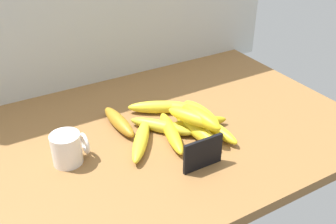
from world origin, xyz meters
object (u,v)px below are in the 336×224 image
banana_9 (161,107)px  banana_11 (201,117)px  banana_5 (175,108)px  banana_6 (119,122)px  banana_0 (161,126)px  banana_8 (201,114)px  banana_3 (214,128)px  banana_10 (192,118)px  banana_1 (196,129)px  banana_4 (141,140)px  chalkboard_sign (203,155)px  banana_7 (198,123)px  banana_2 (171,132)px  coffee_mug (68,148)px

banana_9 → banana_11: size_ratio=1.32×
banana_5 → banana_6: banana_6 is taller
banana_11 → banana_0: bearing=137.5°
banana_8 → banana_11: size_ratio=1.06×
banana_3 → banana_10: banana_10 is taller
banana_3 → banana_6: 27.26cm
banana_6 → banana_10: size_ratio=1.15×
banana_1 → banana_6: size_ratio=1.12×
banana_4 → banana_10: 15.14cm
chalkboard_sign → banana_7: (8.97, 15.39, -2.16)cm
banana_2 → banana_8: 13.02cm
coffee_mug → banana_2: (27.74, -3.99, -2.28)cm
banana_1 → banana_2: banana_1 is taller
chalkboard_sign → banana_5: 27.06cm
banana_1 → banana_9: banana_1 is taller
chalkboard_sign → banana_8: (12.23, 18.57, -1.67)cm
banana_3 → banana_9: banana_9 is taller
banana_3 → banana_9: bearing=113.2°
banana_1 → banana_8: (5.89, 6.12, 0.10)cm
banana_3 → banana_10: (-6.24, 1.98, 4.23)cm
coffee_mug → banana_10: size_ratio=0.60×
coffee_mug → banana_1: coffee_mug is taller
banana_1 → banana_7: (2.63, 2.95, -0.39)cm
chalkboard_sign → banana_1: size_ratio=0.56×
banana_1 → banana_6: (-16.85, 14.63, -0.12)cm
banana_3 → banana_8: 7.75cm
coffee_mug → banana_5: coffee_mug is taller
banana_2 → banana_7: bearing=3.7°
chalkboard_sign → banana_9: chalkboard_sign is taller
banana_5 → banana_6: size_ratio=0.96×
chalkboard_sign → banana_0: bearing=93.5°
banana_9 → banana_10: (1.19, -15.40, 4.05)cm
chalkboard_sign → banana_9: bearing=82.0°
coffee_mug → banana_9: bearing=16.5°
banana_4 → coffee_mug: bearing=170.4°
banana_7 → banana_8: (3.27, 3.18, 0.49)cm
banana_1 → banana_3: bearing=-17.2°
chalkboard_sign → banana_9: (3.97, 28.25, -1.90)cm
banana_0 → banana_7: banana_0 is taller
chalkboard_sign → banana_4: (-9.13, 15.60, -2.02)cm
chalkboard_sign → banana_6: size_ratio=0.63×
banana_0 → banana_8: size_ratio=1.17×
banana_2 → banana_11: size_ratio=1.35×
coffee_mug → banana_11: 35.90cm
coffee_mug → banana_10: coffee_mug is taller
chalkboard_sign → banana_5: chalkboard_sign is taller
banana_0 → banana_4: 8.69cm
banana_7 → banana_1: bearing=-131.7°
banana_7 → banana_6: bearing=149.1°
banana_10 → banana_3: bearing=-17.6°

